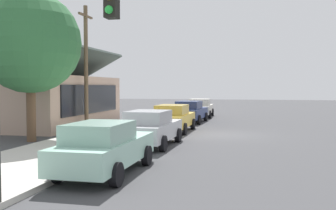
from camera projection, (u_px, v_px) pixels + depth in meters
name	position (u px, v px, depth m)	size (l,w,h in m)	color
ground_plane	(221.00, 135.00, 21.04)	(120.00, 120.00, 0.00)	#424244
sidewalk_curb	(124.00, 131.00, 22.25)	(60.00, 4.20, 0.16)	beige
car_seafoam	(104.00, 147.00, 11.52)	(4.67, 1.97, 1.59)	#9ED1BC
car_silver	(151.00, 128.00, 17.00)	(4.52, 2.15, 1.59)	silver
car_mustard	(173.00, 118.00, 22.47)	(4.61, 2.06, 1.59)	gold
car_navy	(190.00, 111.00, 28.33)	(4.60, 2.21, 1.59)	navy
car_ivory	(200.00, 108.00, 33.57)	(4.94, 2.20, 1.59)	silver
storefront_building	(47.00, 99.00, 26.13)	(11.33, 6.90, 5.19)	tan
shade_tree	(30.00, 43.00, 18.27)	(4.83, 4.83, 7.14)	brown
traffic_light_main	(40.00, 44.00, 7.83)	(0.37, 2.79, 5.20)	#383833
utility_pole_wooden	(86.00, 65.00, 23.29)	(1.80, 0.24, 7.50)	brown
fire_hydrant_red	(176.00, 114.00, 30.14)	(0.22, 0.22, 0.71)	red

